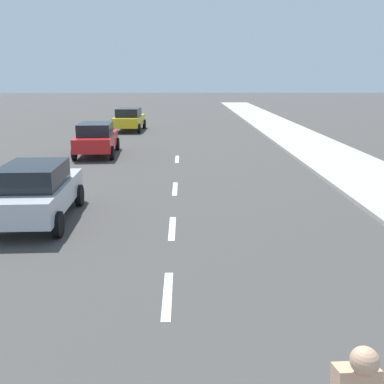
{
  "coord_description": "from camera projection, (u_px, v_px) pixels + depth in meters",
  "views": [
    {
      "loc": [
        0.3,
        0.19,
        3.79
      ],
      "look_at": [
        0.5,
        10.37,
        1.1
      ],
      "focal_mm": 41.54,
      "sensor_mm": 36.0,
      "label": 1
    }
  ],
  "objects": [
    {
      "name": "ground_plane",
      "position": [
        177.0,
        161.0,
        20.11
      ],
      "size": [
        160.0,
        160.0,
        0.0
      ],
      "primitive_type": "plane",
      "color": "#423F3D"
    },
    {
      "name": "sidewalk_strip",
      "position": [
        323.0,
        152.0,
        22.17
      ],
      "size": [
        3.6,
        80.0,
        0.14
      ],
      "primitive_type": "cube",
      "color": "#B2ADA3",
      "rests_on": "ground"
    },
    {
      "name": "lane_stripe_2",
      "position": [
        167.0,
        295.0,
        7.9
      ],
      "size": [
        0.16,
        1.8,
        0.01
      ],
      "primitive_type": "cube",
      "color": "white",
      "rests_on": "ground"
    },
    {
      "name": "lane_stripe_3",
      "position": [
        172.0,
        228.0,
        11.34
      ],
      "size": [
        0.16,
        1.8,
        0.01
      ],
      "primitive_type": "cube",
      "color": "white",
      "rests_on": "ground"
    },
    {
      "name": "lane_stripe_4",
      "position": [
        175.0,
        189.0,
        15.26
      ],
      "size": [
        0.16,
        1.8,
        0.01
      ],
      "primitive_type": "cube",
      "color": "white",
      "rests_on": "ground"
    },
    {
      "name": "lane_stripe_5",
      "position": [
        177.0,
        159.0,
        20.62
      ],
      "size": [
        0.16,
        1.8,
        0.01
      ],
      "primitive_type": "cube",
      "color": "white",
      "rests_on": "ground"
    },
    {
      "name": "parked_car_silver",
      "position": [
        36.0,
        191.0,
        11.7
      ],
      "size": [
        1.94,
        3.98,
        1.57
      ],
      "rotation": [
        0.0,
        0.0,
        0.03
      ],
      "color": "#B7BABF",
      "rests_on": "ground"
    },
    {
      "name": "parked_car_red",
      "position": [
        96.0,
        138.0,
        21.48
      ],
      "size": [
        2.06,
        4.15,
        1.57
      ],
      "rotation": [
        0.0,
        0.0,
        0.05
      ],
      "color": "red",
      "rests_on": "ground"
    },
    {
      "name": "parked_car_yellow",
      "position": [
        129.0,
        119.0,
        30.92
      ],
      "size": [
        2.04,
        4.15,
        1.57
      ],
      "rotation": [
        0.0,
        0.0,
        -0.04
      ],
      "color": "gold",
      "rests_on": "ground"
    }
  ]
}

